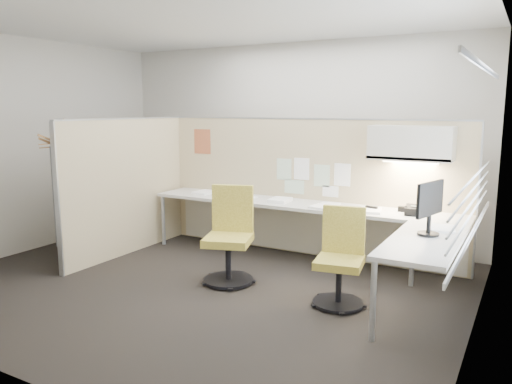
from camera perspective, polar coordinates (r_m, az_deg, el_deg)
The scene contains 27 objects.
floor at distance 5.61m, azimuth -6.40°, elevation -10.26°, with size 5.50×4.50×0.01m, color black.
ceiling at distance 5.36m, azimuth -6.99°, elevation 19.30°, with size 5.50×4.50×0.01m, color white.
wall_back at distance 7.24m, azimuth 3.85°, elevation 5.66°, with size 5.50×0.02×2.80m, color beige.
wall_left at distance 7.26m, azimuth -24.62°, elevation 4.82°, with size 0.02×4.50×2.80m, color beige.
wall_right at distance 4.32m, azimuth 24.42°, elevation 2.14°, with size 0.02×4.50×2.80m, color beige.
window_pane at distance 4.31m, azimuth 24.23°, elevation 4.14°, with size 0.01×2.80×1.30m, color #A7B2C3.
partition_back at distance 6.49m, azimuth 5.72°, elevation 0.50°, with size 4.10×0.06×1.75m, color #C5B489.
partition_left at distance 6.71m, azimuth -14.50°, elevation 0.54°, with size 0.06×2.20×1.75m, color #C5B489.
desk at distance 5.96m, azimuth 7.21°, elevation -3.01°, with size 4.00×2.07×0.73m.
overhead_bin at distance 5.80m, azimuth 17.34°, elevation 5.36°, with size 0.90×0.36×0.38m, color beige.
task_light_strip at distance 5.82m, azimuth 17.23°, elevation 3.30°, with size 0.60×0.06×0.02m, color #FFEABF.
pinned_papers at distance 6.40m, azimuth 6.28°, elevation 1.80°, with size 1.01×0.00×0.47m.
poster at distance 7.18m, azimuth -6.16°, elevation 5.75°, with size 0.28×0.00×0.35m, color #FF6120.
chair_left at distance 5.50m, azimuth -3.02°, elevation -5.30°, with size 0.61×0.63×1.04m.
chair_right at distance 4.95m, azimuth 9.64°, elevation -7.72°, with size 0.50×0.52×0.93m.
monitor at distance 4.84m, azimuth 19.25°, elevation -1.38°, with size 0.20×0.46×0.50m.
phone at distance 5.75m, azimuth 17.63°, elevation -2.03°, with size 0.22×0.21×0.12m.
stapler at distance 5.89m, azimuth 13.07°, elevation -1.82°, with size 0.14×0.04×0.05m, color black.
tape_dispenser at distance 5.91m, azimuth 16.42°, elevation -1.88°, with size 0.10×0.06×0.06m, color black.
coat_hook at distance 6.03m, azimuth -21.85°, elevation 4.25°, with size 0.18×0.49×1.46m.
paper_stack_0 at distance 6.91m, azimuth -5.88°, elevation -0.03°, with size 0.23×0.30×0.03m, color white.
paper_stack_1 at distance 6.52m, azimuth -1.40°, elevation -0.61°, with size 0.23×0.30×0.02m, color white.
paper_stack_2 at distance 6.25m, azimuth 2.75°, elevation -0.94°, with size 0.23×0.30×0.04m, color white.
paper_stack_3 at distance 6.07m, azimuth 8.18°, elevation -1.50°, with size 0.23×0.30×0.02m, color white.
paper_stack_4 at distance 5.82m, azimuth 12.97°, elevation -2.07°, with size 0.23×0.30×0.03m, color white.
paper_stack_5 at distance 5.17m, azimuth 20.52°, elevation -3.92°, with size 0.23×0.30×0.02m, color white.
paper_stack_6 at distance 5.93m, azimuth 7.63°, elevation -1.68°, with size 0.23×0.30×0.03m, color white.
Camera 1 is at (3.10, -4.27, 1.90)m, focal length 35.00 mm.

